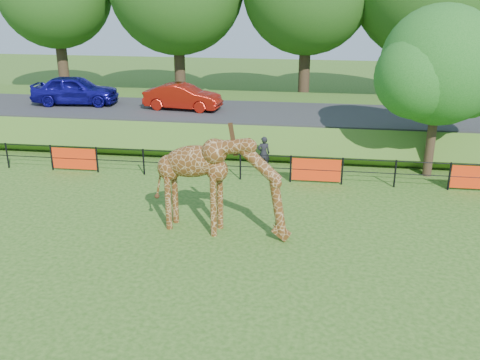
{
  "coord_description": "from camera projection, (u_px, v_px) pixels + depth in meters",
  "views": [
    {
      "loc": [
        2.91,
        -11.95,
        7.37
      ],
      "look_at": [
        0.79,
        2.53,
        2.0
      ],
      "focal_mm": 40.0,
      "sensor_mm": 36.0,
      "label": 1
    }
  ],
  "objects": [
    {
      "name": "car_blue",
      "position": [
        75.0,
        90.0,
        27.95
      ],
      "size": [
        4.57,
        2.2,
        1.51
      ],
      "primitive_type": "imported",
      "rotation": [
        0.0,
        0.0,
        1.67
      ],
      "color": "#181298",
      "rests_on": "road"
    },
    {
      "name": "ground",
      "position": [
        196.0,
        283.0,
        14.04
      ],
      "size": [
        90.0,
        90.0,
        0.0
      ],
      "primitive_type": "plane",
      "color": "#275214",
      "rests_on": "ground"
    },
    {
      "name": "road",
      "position": [
        258.0,
        113.0,
        26.57
      ],
      "size": [
        40.0,
        5.0,
        0.12
      ],
      "primitive_type": "cube",
      "color": "#2A2A2C",
      "rests_on": "embankment"
    },
    {
      "name": "visitor",
      "position": [
        264.0,
        153.0,
        22.35
      ],
      "size": [
        0.6,
        0.47,
        1.45
      ],
      "primitive_type": "imported",
      "rotation": [
        0.0,
        0.0,
        3.41
      ],
      "color": "black",
      "rests_on": "ground"
    },
    {
      "name": "car_red",
      "position": [
        183.0,
        97.0,
        26.83
      ],
      "size": [
        3.99,
        1.78,
        1.27
      ],
      "primitive_type": "imported",
      "rotation": [
        0.0,
        0.0,
        1.46
      ],
      "color": "#A2160B",
      "rests_on": "road"
    },
    {
      "name": "giraffe",
      "position": [
        221.0,
        185.0,
        16.36
      ],
      "size": [
        4.51,
        1.56,
        3.17
      ],
      "primitive_type": null,
      "rotation": [
        0.0,
        0.0,
        -0.17
      ],
      "color": "#5B3212",
      "rests_on": "ground"
    },
    {
      "name": "embankment",
      "position": [
        261.0,
        120.0,
        28.21
      ],
      "size": [
        40.0,
        9.0,
        1.3
      ],
      "primitive_type": "cube",
      "color": "#275214",
      "rests_on": "ground"
    },
    {
      "name": "perimeter_fence",
      "position": [
        240.0,
        166.0,
        21.28
      ],
      "size": [
        28.07,
        0.1,
        1.1
      ],
      "primitive_type": null,
      "color": "black",
      "rests_on": "ground"
    },
    {
      "name": "tree_east",
      "position": [
        442.0,
        70.0,
        20.47
      ],
      "size": [
        5.4,
        4.71,
        6.76
      ],
      "color": "#2F2315",
      "rests_on": "ground"
    }
  ]
}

